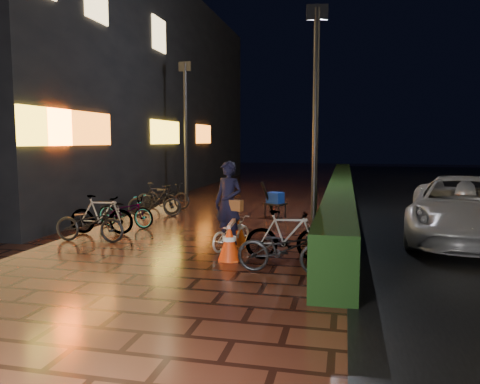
% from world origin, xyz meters
% --- Properties ---
extents(ground, '(80.00, 80.00, 0.00)m').
position_xyz_m(ground, '(0.00, 0.00, 0.00)').
color(ground, '#381911').
rests_on(ground, ground).
extents(hedge, '(0.70, 20.00, 1.00)m').
position_xyz_m(hedge, '(3.30, 8.00, 0.50)').
color(hedge, black).
rests_on(hedge, ground).
extents(van, '(3.29, 5.54, 1.44)m').
position_xyz_m(van, '(6.12, 3.07, 0.73)').
color(van, '#A6A6AB').
rests_on(van, ground).
extents(storefront_block, '(12.09, 22.00, 9.00)m').
position_xyz_m(storefront_block, '(-9.50, 11.50, 4.50)').
color(storefront_block, black).
rests_on(storefront_block, ground).
extents(lamp_post_hedge, '(0.54, 0.18, 5.62)m').
position_xyz_m(lamp_post_hedge, '(2.66, 3.78, 3.09)').
color(lamp_post_hedge, black).
rests_on(lamp_post_hedge, ground).
extents(lamp_post_sf, '(0.50, 0.15, 5.17)m').
position_xyz_m(lamp_post_sf, '(-2.43, 8.45, 2.84)').
color(lamp_post_sf, black).
rests_on(lamp_post_sf, ground).
extents(cyclist, '(0.89, 1.37, 1.85)m').
position_xyz_m(cyclist, '(1.10, 1.06, 0.69)').
color(cyclist, silver).
rests_on(cyclist, ground).
extents(traffic_barrier, '(0.58, 1.72, 0.70)m').
position_xyz_m(traffic_barrier, '(1.24, 0.81, 0.35)').
color(traffic_barrier, '#EA390C').
rests_on(traffic_barrier, ground).
extents(cart_assembly, '(0.78, 0.68, 1.10)m').
position_xyz_m(cart_assembly, '(1.42, 5.22, 0.56)').
color(cart_assembly, black).
rests_on(cart_assembly, ground).
extents(parked_bikes_storefront, '(1.92, 5.94, 0.96)m').
position_xyz_m(parked_bikes_storefront, '(-2.25, 3.73, 0.44)').
color(parked_bikes_storefront, black).
rests_on(parked_bikes_storefront, ground).
extents(parked_bikes_hedge, '(1.71, 1.57, 0.96)m').
position_xyz_m(parked_bikes_hedge, '(2.41, -0.06, 0.45)').
color(parked_bikes_hedge, black).
rests_on(parked_bikes_hedge, ground).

